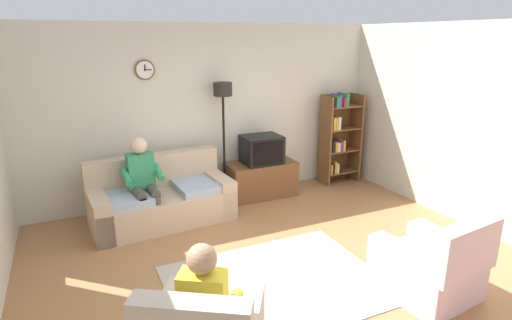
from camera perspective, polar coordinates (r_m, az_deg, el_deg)
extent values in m
plane|color=#9E6B42|center=(4.74, 4.71, -15.28)|extent=(12.00, 12.00, 0.00)
cube|color=beige|center=(6.57, -6.50, 6.43)|extent=(6.20, 0.12, 2.70)
cylinder|color=brown|center=(6.17, -15.04, 11.88)|extent=(0.28, 0.03, 0.28)
cylinder|color=white|center=(6.16, -15.01, 11.87)|extent=(0.24, 0.01, 0.24)
cube|color=black|center=(6.15, -15.02, 12.15)|extent=(0.02, 0.01, 0.09)
cube|color=black|center=(6.16, -14.63, 11.90)|extent=(0.11, 0.01, 0.01)
cube|color=beige|center=(6.11, 29.19, 3.63)|extent=(0.12, 5.80, 2.70)
cube|color=tan|center=(5.95, -12.63, -6.47)|extent=(1.96, 0.99, 0.42)
cube|color=tan|center=(6.12, -13.89, -1.40)|extent=(1.91, 0.35, 0.48)
cube|color=tan|center=(6.18, -5.20, -4.50)|extent=(0.29, 0.85, 0.56)
cube|color=tan|center=(5.77, -20.72, -7.18)|extent=(0.29, 0.85, 0.56)
cube|color=#9EADBC|center=(5.95, -8.04, -3.50)|extent=(0.65, 0.73, 0.10)
cube|color=#9EADBC|center=(5.70, -17.46, -5.07)|extent=(0.65, 0.73, 0.10)
cube|color=brown|center=(6.73, 0.68, -2.62)|extent=(1.10, 0.56, 0.57)
cube|color=black|center=(6.94, -0.24, -1.76)|extent=(1.10, 0.04, 0.03)
cube|color=black|center=(6.56, 0.77, 1.48)|extent=(0.60, 0.48, 0.44)
cube|color=black|center=(6.35, 1.72, 0.95)|extent=(0.50, 0.01, 0.36)
cube|color=brown|center=(7.23, 9.47, 2.58)|extent=(0.04, 0.36, 1.55)
cube|color=brown|center=(7.60, 13.49, 3.04)|extent=(0.04, 0.36, 1.55)
cube|color=brown|center=(7.54, 10.77, 3.10)|extent=(0.64, 0.02, 1.55)
cube|color=brown|center=(7.57, 11.28, -1.46)|extent=(0.60, 0.34, 0.02)
cube|color=gold|center=(7.38, 9.80, -1.06)|extent=(0.03, 0.28, 0.17)
cube|color=black|center=(7.40, 10.06, -1.03)|extent=(0.03, 0.28, 0.16)
cube|color=gold|center=(7.42, 10.37, -0.82)|extent=(0.04, 0.28, 0.21)
cube|color=silver|center=(7.45, 10.65, -0.90)|extent=(0.03, 0.28, 0.17)
cube|color=black|center=(7.48, 10.93, -0.91)|extent=(0.05, 0.28, 0.16)
cube|color=brown|center=(7.46, 11.44, 1.37)|extent=(0.60, 0.34, 0.02)
cube|color=black|center=(7.28, 10.04, 1.96)|extent=(0.06, 0.28, 0.19)
cube|color=gold|center=(7.32, 10.46, 1.92)|extent=(0.05, 0.28, 0.17)
cube|color=silver|center=(7.35, 10.77, 1.91)|extent=(0.04, 0.28, 0.16)
cube|color=#72338C|center=(7.38, 11.12, 2.01)|extent=(0.06, 0.28, 0.17)
cube|color=gold|center=(7.41, 11.48, 2.12)|extent=(0.03, 0.28, 0.19)
cube|color=brown|center=(7.37, 11.62, 4.28)|extent=(0.60, 0.34, 0.02)
cube|color=gold|center=(7.19, 10.18, 5.01)|extent=(0.05, 0.28, 0.21)
cube|color=gold|center=(7.21, 10.49, 5.02)|extent=(0.03, 0.28, 0.21)
cube|color=silver|center=(7.24, 10.83, 5.09)|extent=(0.05, 0.28, 0.22)
cube|color=brown|center=(7.30, 11.79, 7.25)|extent=(0.60, 0.34, 0.02)
cube|color=black|center=(7.12, 10.29, 7.92)|extent=(0.04, 0.28, 0.17)
cube|color=#267F4C|center=(7.15, 10.63, 7.96)|extent=(0.05, 0.28, 0.18)
cube|color=#72338C|center=(7.18, 10.97, 8.07)|extent=(0.04, 0.28, 0.20)
cube|color=black|center=(7.20, 11.24, 7.88)|extent=(0.03, 0.28, 0.15)
cube|color=red|center=(7.23, 11.54, 7.89)|extent=(0.04, 0.28, 0.15)
cube|color=#267F4C|center=(7.26, 11.89, 8.15)|extent=(0.05, 0.28, 0.21)
cylinder|color=black|center=(6.70, -4.25, -5.22)|extent=(0.28, 0.28, 0.03)
cylinder|color=black|center=(6.43, -4.41, 1.70)|extent=(0.04, 0.04, 1.70)
cylinder|color=black|center=(6.26, -4.60, 9.68)|extent=(0.28, 0.28, 0.20)
cube|color=beige|center=(4.66, 22.20, -14.32)|extent=(0.89, 0.93, 0.40)
cube|color=beige|center=(4.28, 26.85, -10.93)|extent=(0.82, 0.27, 0.50)
cube|color=beige|center=(4.42, 19.68, -14.63)|extent=(0.29, 0.82, 0.56)
cube|color=beige|center=(4.86, 24.29, -12.21)|extent=(0.29, 0.82, 0.56)
cube|color=#AD9E8E|center=(4.56, 2.88, -16.58)|extent=(2.20, 1.70, 0.01)
cube|color=#338C59|center=(5.75, -15.60, -1.42)|extent=(0.35, 0.23, 0.48)
sphere|color=beige|center=(5.65, -15.85, 1.93)|extent=(0.22, 0.22, 0.22)
cylinder|color=#4C4742|center=(5.68, -14.05, -4.11)|extent=(0.16, 0.39, 0.13)
cylinder|color=#4C4742|center=(5.64, -15.82, -4.40)|extent=(0.16, 0.39, 0.13)
cylinder|color=#4C4742|center=(5.61, -13.32, -7.40)|extent=(0.12, 0.12, 0.52)
cylinder|color=#4C4742|center=(5.57, -15.11, -7.72)|extent=(0.12, 0.12, 0.52)
cylinder|color=#338C59|center=(5.72, -13.30, -1.57)|extent=(0.12, 0.34, 0.20)
cylinder|color=#338C59|center=(5.63, -17.40, -2.20)|extent=(0.12, 0.34, 0.20)
cube|color=yellow|center=(3.18, -7.28, -18.89)|extent=(0.39, 0.35, 0.48)
sphere|color=#A37A5B|center=(3.00, -7.48, -13.33)|extent=(0.22, 0.22, 0.22)
cylinder|color=#4C4742|center=(3.49, -7.85, -20.16)|extent=(0.31, 0.39, 0.13)
cylinder|color=#4C4742|center=(3.46, -4.77, -20.48)|extent=(0.31, 0.39, 0.13)
cylinder|color=yellow|center=(3.32, -10.51, -17.76)|extent=(0.25, 0.33, 0.20)
cylinder|color=yellow|center=(3.24, -3.01, -18.53)|extent=(0.25, 0.33, 0.20)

